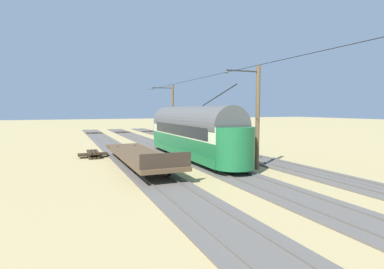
% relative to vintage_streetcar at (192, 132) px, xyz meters
% --- Properties ---
extents(ground_plane, '(220.00, 220.00, 0.00)m').
position_rel_vintage_streetcar_xyz_m(ground_plane, '(0.00, 0.27, -2.25)').
color(ground_plane, tan).
extents(track_streetcar_siding, '(2.80, 80.00, 0.18)m').
position_rel_vintage_streetcar_xyz_m(track_streetcar_siding, '(-4.72, -0.05, -2.20)').
color(track_streetcar_siding, '#56514C').
rests_on(track_streetcar_siding, ground).
extents(track_adjacent_siding, '(2.80, 80.00, 0.18)m').
position_rel_vintage_streetcar_xyz_m(track_adjacent_siding, '(0.00, -0.05, -2.20)').
color(track_adjacent_siding, '#56514C').
rests_on(track_adjacent_siding, ground).
extents(track_third_siding, '(2.80, 80.00, 0.18)m').
position_rel_vintage_streetcar_xyz_m(track_third_siding, '(4.72, -0.05, -2.20)').
color(track_third_siding, '#56514C').
rests_on(track_third_siding, ground).
extents(vintage_streetcar, '(2.65, 15.62, 5.40)m').
position_rel_vintage_streetcar_xyz_m(vintage_streetcar, '(0.00, 0.00, 0.00)').
color(vintage_streetcar, '#196033').
rests_on(vintage_streetcar, ground).
extents(flatcar_adjacent, '(2.80, 12.57, 1.60)m').
position_rel_vintage_streetcar_xyz_m(flatcar_adjacent, '(4.72, 1.68, -1.39)').
color(flatcar_adjacent, brown).
rests_on(flatcar_adjacent, ground).
extents(catenary_pole_foreground, '(2.63, 0.28, 6.92)m').
position_rel_vintage_streetcar_xyz_m(catenary_pole_foreground, '(-2.34, -11.45, 1.36)').
color(catenary_pole_foreground, brown).
rests_on(catenary_pole_foreground, ground).
extents(catenary_pole_mid_near, '(2.63, 0.28, 6.92)m').
position_rel_vintage_streetcar_xyz_m(catenary_pole_mid_near, '(-2.34, 5.54, 1.36)').
color(catenary_pole_mid_near, brown).
rests_on(catenary_pole_mid_near, ground).
extents(overhead_wire_run, '(2.42, 37.98, 0.18)m').
position_rel_vintage_streetcar_xyz_m(overhead_wire_run, '(-0.05, 4.87, 4.12)').
color(overhead_wire_run, black).
rests_on(overhead_wire_run, ground).
extents(spare_tie_stack, '(2.40, 2.40, 0.54)m').
position_rel_vintage_streetcar_xyz_m(spare_tie_stack, '(7.32, -4.10, -1.98)').
color(spare_tie_stack, '#2D2316').
rests_on(spare_tie_stack, ground).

